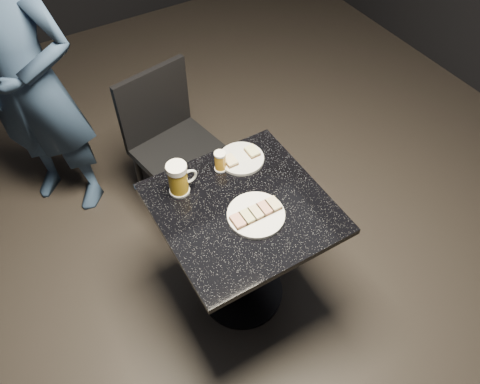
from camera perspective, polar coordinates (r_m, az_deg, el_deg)
name	(u,v)px	position (r m, az deg, el deg)	size (l,w,h in m)	color
floor	(242,292)	(2.60, 0.23, -12.06)	(6.00, 6.00, 0.00)	black
plate_large	(256,215)	(1.94, 1.96, -2.80)	(0.24, 0.24, 0.01)	white
plate_small	(241,159)	(2.15, 0.16, 4.10)	(0.21, 0.21, 0.01)	silver
patron	(29,82)	(2.65, -24.30, 12.15)	(0.62, 0.41, 1.71)	navy
table	(242,239)	(2.17, 0.27, -5.69)	(0.70, 0.70, 0.75)	black
beer_mug	(179,178)	(1.98, -7.50, 1.64)	(0.13, 0.09, 0.16)	silver
beer_tumbler	(220,161)	(2.08, -2.43, 3.79)	(0.06, 0.06, 0.10)	white
chair	(171,139)	(2.64, -8.38, 6.36)	(0.51, 0.51, 0.89)	black
canapes_on_plate_large	(256,212)	(1.92, 1.97, -2.50)	(0.22, 0.07, 0.02)	#4C3521
canapes_on_plate_small	(241,156)	(2.14, 0.17, 4.41)	(0.17, 0.07, 0.02)	#4C3521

